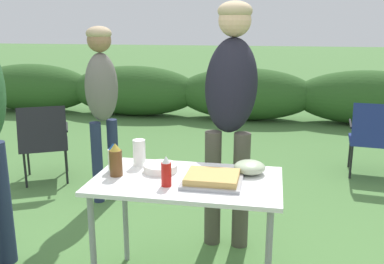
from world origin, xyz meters
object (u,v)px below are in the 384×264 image
(paper_cup_stack, at_px, (139,153))
(plate_stack, at_px, (160,168))
(food_tray, at_px, (212,179))
(standing_person_in_dark_puffer, at_px, (231,94))
(ketchup_bottle, at_px, (166,172))
(folding_table, at_px, (187,191))
(beer_bottle, at_px, (116,160))
(camp_chair_near_hedge, at_px, (44,140))
(mayo_bottle, at_px, (114,158))
(standing_person_in_gray_fleece, at_px, (102,93))
(mixing_bowl, at_px, (250,167))
(camp_chair_green_behind_table, at_px, (373,136))

(paper_cup_stack, bearing_deg, plate_stack, -29.96)
(food_tray, height_order, standing_person_in_dark_puffer, standing_person_in_dark_puffer)
(paper_cup_stack, height_order, ketchup_bottle, ketchup_bottle)
(folding_table, distance_m, beer_bottle, 0.46)
(plate_stack, height_order, camp_chair_near_hedge, camp_chair_near_hedge)
(mayo_bottle, bearing_deg, ketchup_bottle, -26.07)
(mayo_bottle, distance_m, camp_chair_near_hedge, 2.04)
(mayo_bottle, relative_size, ketchup_bottle, 1.01)
(plate_stack, xyz_separation_m, standing_person_in_gray_fleece, (-0.85, 1.17, 0.26))
(mixing_bowl, height_order, standing_person_in_gray_fleece, standing_person_in_gray_fleece)
(paper_cup_stack, xyz_separation_m, camp_chair_near_hedge, (-1.46, 1.36, -0.36))
(mayo_bottle, xyz_separation_m, standing_person_in_dark_puffer, (0.64, 0.70, 0.30))
(food_tray, height_order, ketchup_bottle, ketchup_bottle)
(ketchup_bottle, distance_m, standing_person_in_dark_puffer, 0.97)
(folding_table, relative_size, paper_cup_stack, 6.53)
(mixing_bowl, bearing_deg, camp_chair_green_behind_table, 61.59)
(paper_cup_stack, bearing_deg, standing_person_in_gray_fleece, 122.55)
(folding_table, relative_size, beer_bottle, 5.47)
(standing_person_in_gray_fleece, bearing_deg, beer_bottle, -117.37)
(mixing_bowl, relative_size, camp_chair_green_behind_table, 0.23)
(beer_bottle, bearing_deg, mixing_bowl, 13.43)
(folding_table, xyz_separation_m, mayo_bottle, (-0.47, 0.06, 0.16))
(folding_table, height_order, ketchup_bottle, ketchup_bottle)
(folding_table, distance_m, paper_cup_stack, 0.43)
(paper_cup_stack, relative_size, camp_chair_near_hedge, 0.20)
(standing_person_in_dark_puffer, bearing_deg, beer_bottle, -126.27)
(food_tray, distance_m, camp_chair_green_behind_table, 2.77)
(food_tray, relative_size, ketchup_bottle, 1.93)
(mixing_bowl, bearing_deg, camp_chair_near_hedge, 147.37)
(food_tray, height_order, plate_stack, food_tray)
(mayo_bottle, relative_size, camp_chair_near_hedge, 0.21)
(standing_person_in_gray_fleece, bearing_deg, plate_stack, -106.68)
(ketchup_bottle, bearing_deg, beer_bottle, 162.60)
(mixing_bowl, xyz_separation_m, ketchup_bottle, (-0.45, -0.29, 0.04))
(mixing_bowl, height_order, camp_chair_green_behind_table, camp_chair_green_behind_table)
(paper_cup_stack, distance_m, ketchup_bottle, 0.41)
(folding_table, height_order, plate_stack, plate_stack)
(paper_cup_stack, bearing_deg, mayo_bottle, -132.93)
(mixing_bowl, bearing_deg, standing_person_in_dark_puffer, 106.96)
(beer_bottle, bearing_deg, standing_person_in_dark_puffer, 52.56)
(mayo_bottle, height_order, ketchup_bottle, mayo_bottle)
(ketchup_bottle, height_order, camp_chair_near_hedge, ketchup_bottle)
(paper_cup_stack, height_order, standing_person_in_dark_puffer, standing_person_in_dark_puffer)
(folding_table, bearing_deg, mixing_bowl, 24.53)
(beer_bottle, xyz_separation_m, standing_person_in_gray_fleece, (-0.61, 1.29, 0.18))
(standing_person_in_dark_puffer, relative_size, standing_person_in_gray_fleece, 1.11)
(beer_bottle, distance_m, camp_chair_green_behind_table, 3.10)
(standing_person_in_dark_puffer, bearing_deg, mayo_bottle, -131.39)
(folding_table, height_order, camp_chair_near_hedge, camp_chair_near_hedge)
(camp_chair_near_hedge, bearing_deg, ketchup_bottle, -71.55)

